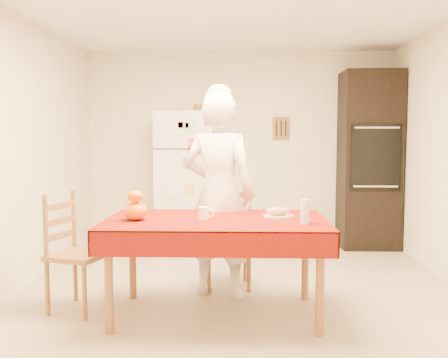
{
  "coord_description": "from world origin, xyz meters",
  "views": [
    {
      "loc": [
        0.0,
        -4.37,
        1.4
      ],
      "look_at": [
        -0.14,
        0.2,
        1.01
      ],
      "focal_mm": 40.0,
      "sensor_mm": 36.0,
      "label": 1
    }
  ],
  "objects_px": {
    "pumpkin_lower": "(136,211)",
    "wine_glass": "(305,212)",
    "refrigerator": "(188,180)",
    "coffee_mug": "(204,213)",
    "dining_table": "(216,228)",
    "bread_plate": "(278,216)",
    "chair_left": "(72,248)",
    "seated_woman": "(219,195)",
    "oven_cabinet": "(369,160)",
    "chair_far": "(227,232)"
  },
  "relations": [
    {
      "from": "pumpkin_lower",
      "to": "wine_glass",
      "type": "distance_m",
      "value": 1.27
    },
    {
      "from": "refrigerator",
      "to": "coffee_mug",
      "type": "bearing_deg",
      "value": -81.29
    },
    {
      "from": "dining_table",
      "to": "pumpkin_lower",
      "type": "relative_size",
      "value": 9.22
    },
    {
      "from": "coffee_mug",
      "to": "bread_plate",
      "type": "distance_m",
      "value": 0.59
    },
    {
      "from": "chair_left",
      "to": "bread_plate",
      "type": "bearing_deg",
      "value": -72.98
    },
    {
      "from": "refrigerator",
      "to": "coffee_mug",
      "type": "height_order",
      "value": "refrigerator"
    },
    {
      "from": "refrigerator",
      "to": "pumpkin_lower",
      "type": "bearing_deg",
      "value": -93.05
    },
    {
      "from": "chair_left",
      "to": "seated_woman",
      "type": "height_order",
      "value": "seated_woman"
    },
    {
      "from": "dining_table",
      "to": "chair_left",
      "type": "height_order",
      "value": "chair_left"
    },
    {
      "from": "oven_cabinet",
      "to": "coffee_mug",
      "type": "relative_size",
      "value": 22.0
    },
    {
      "from": "wine_glass",
      "to": "bread_plate",
      "type": "height_order",
      "value": "wine_glass"
    },
    {
      "from": "pumpkin_lower",
      "to": "seated_woman",
      "type": "bearing_deg",
      "value": 43.29
    },
    {
      "from": "dining_table",
      "to": "bread_plate",
      "type": "bearing_deg",
      "value": 10.98
    },
    {
      "from": "coffee_mug",
      "to": "bread_plate",
      "type": "xyz_separation_m",
      "value": [
        0.58,
        0.13,
        -0.04
      ]
    },
    {
      "from": "oven_cabinet",
      "to": "chair_left",
      "type": "height_order",
      "value": "oven_cabinet"
    },
    {
      "from": "bread_plate",
      "to": "chair_far",
      "type": "bearing_deg",
      "value": 120.35
    },
    {
      "from": "chair_left",
      "to": "bread_plate",
      "type": "xyz_separation_m",
      "value": [
        1.65,
        -0.01,
        0.26
      ]
    },
    {
      "from": "oven_cabinet",
      "to": "wine_glass",
      "type": "bearing_deg",
      "value": -113.11
    },
    {
      "from": "refrigerator",
      "to": "dining_table",
      "type": "relative_size",
      "value": 1.0
    },
    {
      "from": "oven_cabinet",
      "to": "seated_woman",
      "type": "height_order",
      "value": "oven_cabinet"
    },
    {
      "from": "refrigerator",
      "to": "chair_left",
      "type": "bearing_deg",
      "value": -106.3
    },
    {
      "from": "refrigerator",
      "to": "dining_table",
      "type": "xyz_separation_m",
      "value": [
        0.48,
        -2.46,
        -0.16
      ]
    },
    {
      "from": "pumpkin_lower",
      "to": "bread_plate",
      "type": "relative_size",
      "value": 0.77
    },
    {
      "from": "pumpkin_lower",
      "to": "wine_glass",
      "type": "xyz_separation_m",
      "value": [
        1.27,
        -0.11,
        0.02
      ]
    },
    {
      "from": "coffee_mug",
      "to": "wine_glass",
      "type": "xyz_separation_m",
      "value": [
        0.75,
        -0.14,
        0.04
      ]
    },
    {
      "from": "oven_cabinet",
      "to": "chair_left",
      "type": "distance_m",
      "value": 3.87
    },
    {
      "from": "dining_table",
      "to": "chair_left",
      "type": "distance_m",
      "value": 1.18
    },
    {
      "from": "seated_woman",
      "to": "bread_plate",
      "type": "height_order",
      "value": "seated_woman"
    },
    {
      "from": "chair_left",
      "to": "seated_woman",
      "type": "xyz_separation_m",
      "value": [
        1.17,
        0.4,
        0.38
      ]
    },
    {
      "from": "oven_cabinet",
      "to": "chair_left",
      "type": "bearing_deg",
      "value": -141.01
    },
    {
      "from": "chair_left",
      "to": "bread_plate",
      "type": "distance_m",
      "value": 1.67
    },
    {
      "from": "chair_far",
      "to": "wine_glass",
      "type": "bearing_deg",
      "value": -64.05
    },
    {
      "from": "chair_far",
      "to": "wine_glass",
      "type": "relative_size",
      "value": 5.4
    },
    {
      "from": "chair_far",
      "to": "chair_left",
      "type": "height_order",
      "value": "same"
    },
    {
      "from": "chair_left",
      "to": "coffee_mug",
      "type": "height_order",
      "value": "chair_left"
    },
    {
      "from": "refrigerator",
      "to": "coffee_mug",
      "type": "xyz_separation_m",
      "value": [
        0.38,
        -2.49,
        -0.04
      ]
    },
    {
      "from": "refrigerator",
      "to": "seated_woman",
      "type": "height_order",
      "value": "seated_woman"
    },
    {
      "from": "coffee_mug",
      "to": "wine_glass",
      "type": "bearing_deg",
      "value": -10.63
    },
    {
      "from": "dining_table",
      "to": "chair_left",
      "type": "relative_size",
      "value": 1.79
    },
    {
      "from": "oven_cabinet",
      "to": "pumpkin_lower",
      "type": "height_order",
      "value": "oven_cabinet"
    },
    {
      "from": "pumpkin_lower",
      "to": "refrigerator",
      "type": "bearing_deg",
      "value": 86.95
    },
    {
      "from": "seated_woman",
      "to": "bread_plate",
      "type": "xyz_separation_m",
      "value": [
        0.48,
        -0.41,
        -0.12
      ]
    },
    {
      "from": "chair_left",
      "to": "seated_woman",
      "type": "relative_size",
      "value": 0.53
    },
    {
      "from": "seated_woman",
      "to": "coffee_mug",
      "type": "xyz_separation_m",
      "value": [
        -0.1,
        -0.54,
        -0.08
      ]
    },
    {
      "from": "seated_woman",
      "to": "pumpkin_lower",
      "type": "relative_size",
      "value": 9.67
    },
    {
      "from": "seated_woman",
      "to": "dining_table",
      "type": "bearing_deg",
      "value": 108.84
    },
    {
      "from": "chair_left",
      "to": "pumpkin_lower",
      "type": "relative_size",
      "value": 5.15
    },
    {
      "from": "dining_table",
      "to": "seated_woman",
      "type": "relative_size",
      "value": 0.95
    },
    {
      "from": "seated_woman",
      "to": "pumpkin_lower",
      "type": "height_order",
      "value": "seated_woman"
    },
    {
      "from": "refrigerator",
      "to": "wine_glass",
      "type": "height_order",
      "value": "refrigerator"
    }
  ]
}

